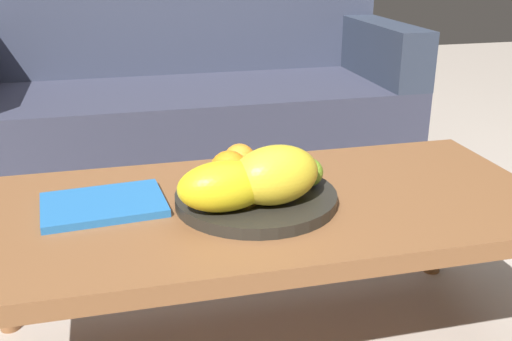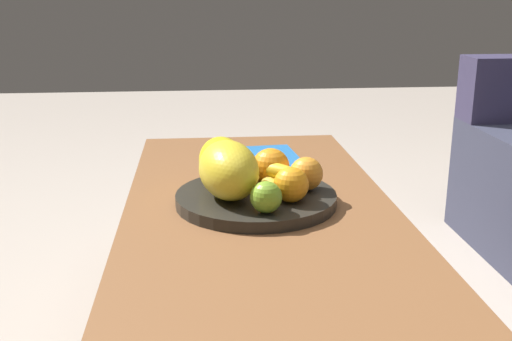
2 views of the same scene
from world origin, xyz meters
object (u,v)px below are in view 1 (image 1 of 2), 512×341
object	(u,v)px
orange_right	(276,163)
magazine	(103,205)
melon_smaller_beside	(224,186)
banana_bunch	(242,175)
orange_left	(229,170)
couch	(188,106)
melon_large_front	(275,175)
orange_front	(240,160)
apple_front	(308,172)
coffee_table	(260,219)
fruit_bowl	(256,198)

from	to	relation	value
orange_right	magazine	bearing A→B (deg)	-178.03
melon_smaller_beside	banana_bunch	world-z (taller)	melon_smaller_beside
melon_smaller_beside	magazine	size ratio (longest dim) A/B	0.75
orange_right	magazine	xyz separation A→B (m)	(-0.38, -0.01, -0.05)
banana_bunch	orange_right	bearing A→B (deg)	17.97
melon_smaller_beside	orange_left	world-z (taller)	melon_smaller_beside
melon_smaller_beside	orange_right	world-z (taller)	melon_smaller_beside
couch	melon_large_front	xyz separation A→B (m)	(0.01, -1.25, 0.18)
melon_smaller_beside	orange_left	xyz separation A→B (m)	(0.03, 0.11, -0.01)
orange_front	banana_bunch	world-z (taller)	orange_front
apple_front	banana_bunch	size ratio (longest dim) A/B	0.38
orange_left	banana_bunch	bearing A→B (deg)	3.44
magazine	couch	bearing A→B (deg)	68.74
melon_smaller_beside	banana_bunch	bearing A→B (deg)	61.54
melon_large_front	apple_front	xyz separation A→B (m)	(0.09, 0.07, -0.03)
orange_right	apple_front	bearing A→B (deg)	-42.89
banana_bunch	melon_smaller_beside	bearing A→B (deg)	-118.46
orange_left	apple_front	xyz separation A→B (m)	(0.17, -0.02, -0.01)
coffee_table	melon_smaller_beside	xyz separation A→B (m)	(-0.09, -0.08, 0.12)
couch	fruit_bowl	distance (m)	1.19
orange_left	apple_front	world-z (taller)	orange_left
coffee_table	orange_front	world-z (taller)	orange_front
coffee_table	banana_bunch	xyz separation A→B (m)	(-0.03, 0.03, 0.09)
coffee_table	orange_left	distance (m)	0.13
melon_smaller_beside	magazine	xyz separation A→B (m)	(-0.24, 0.12, -0.07)
couch	melon_smaller_beside	size ratio (longest dim) A/B	9.04
couch	melon_large_front	bearing A→B (deg)	-89.48
couch	banana_bunch	bearing A→B (deg)	-91.76
couch	banana_bunch	world-z (taller)	couch
couch	orange_front	xyz separation A→B (m)	(-0.02, -1.08, 0.15)
banana_bunch	magazine	distance (m)	0.30
melon_smaller_beside	orange_front	distance (m)	0.19
apple_front	magazine	world-z (taller)	apple_front
orange_front	orange_left	world-z (taller)	orange_left
fruit_bowl	apple_front	xyz separation A→B (m)	(0.12, 0.01, 0.04)
magazine	melon_smaller_beside	bearing A→B (deg)	-32.53
orange_left	apple_front	distance (m)	0.17
orange_right	banana_bunch	xyz separation A→B (m)	(-0.08, -0.03, -0.01)
melon_large_front	coffee_table	bearing A→B (deg)	101.03
coffee_table	fruit_bowl	distance (m)	0.06
coffee_table	melon_smaller_beside	size ratio (longest dim) A/B	6.70
coffee_table	apple_front	world-z (taller)	apple_front
fruit_bowl	magazine	xyz separation A→B (m)	(-0.32, 0.05, -0.00)
fruit_bowl	melon_smaller_beside	world-z (taller)	melon_smaller_beside
banana_bunch	magazine	size ratio (longest dim) A/B	0.66
orange_right	banana_bunch	size ratio (longest dim) A/B	0.44
melon_large_front	banana_bunch	xyz separation A→B (m)	(-0.05, 0.10, -0.03)
fruit_bowl	orange_front	size ratio (longest dim) A/B	4.72
melon_smaller_beside	magazine	bearing A→B (deg)	152.58
orange_left	orange_right	size ratio (longest dim) A/B	1.15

